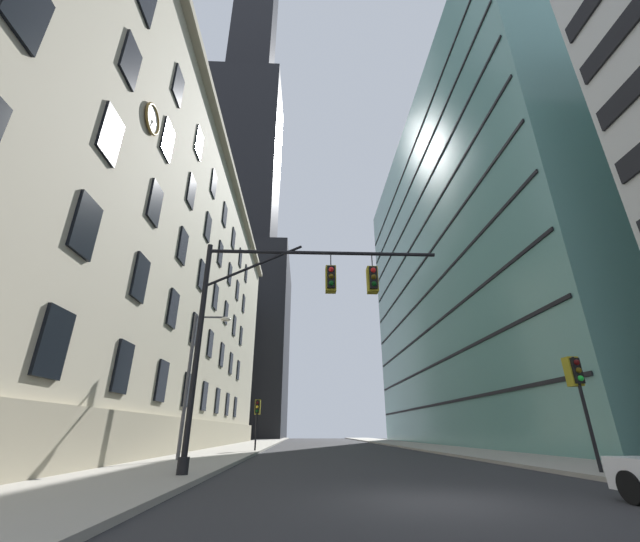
{
  "coord_description": "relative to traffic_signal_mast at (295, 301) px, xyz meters",
  "views": [
    {
      "loc": [
        -3.01,
        -9.33,
        1.4
      ],
      "look_at": [
        -1.61,
        24.84,
        15.81
      ],
      "focal_mm": 21.41,
      "sensor_mm": 36.0,
      "label": 1
    }
  ],
  "objects": [
    {
      "name": "ground_plane",
      "position": [
        3.39,
        -4.27,
        -5.95
      ],
      "size": [
        102.0,
        160.0,
        0.1
      ],
      "primitive_type": "cube",
      "color": "#28282B"
    },
    {
      "name": "sidewalk_left",
      "position": [
        -5.11,
        -4.27,
        -5.82
      ],
      "size": [
        5.0,
        160.0,
        0.15
      ],
      "primitive_type": "cube",
      "color": "gray",
      "rests_on": "ground"
    },
    {
      "name": "station_building",
      "position": [
        -14.03,
        18.46,
        7.47
      ],
      "size": [
        13.5,
        57.47,
        26.78
      ],
      "color": "#B2A88E",
      "rests_on": "ground"
    },
    {
      "name": "dark_skyscraper",
      "position": [
        -18.1,
        74.35,
        51.46
      ],
      "size": [
        28.93,
        28.93,
        192.18
      ],
      "color": "black",
      "rests_on": "ground"
    },
    {
      "name": "glass_office_midrise",
      "position": [
        23.6,
        29.71,
        15.2
      ],
      "size": [
        18.54,
        50.84,
        42.2
      ],
      "color": "slate",
      "rests_on": "ground"
    },
    {
      "name": "traffic_signal_mast",
      "position": [
        0.0,
        0.0,
        0.0
      ],
      "size": [
        9.05,
        0.63,
        8.05
      ],
      "color": "black",
      "rests_on": "sidewalk_left"
    },
    {
      "name": "traffic_light_near_right",
      "position": [
        10.25,
        0.26,
        -2.7
      ],
      "size": [
        0.4,
        0.63,
        3.8
      ],
      "color": "black",
      "rests_on": "sidewalk_right"
    },
    {
      "name": "traffic_light_far_left",
      "position": [
        -3.02,
        16.47,
        -3.02
      ],
      "size": [
        0.4,
        0.63,
        3.43
      ],
      "color": "black",
      "rests_on": "sidewalk_left"
    },
    {
      "name": "street_lamppost",
      "position": [
        -5.26,
        6.72,
        -1.5
      ],
      "size": [
        1.98,
        0.32,
        7.13
      ],
      "color": "#47474C",
      "rests_on": "sidewalk_left"
    }
  ]
}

